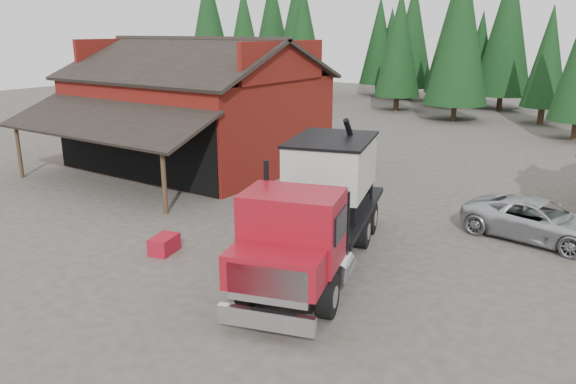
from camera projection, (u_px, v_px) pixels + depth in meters
The scene contains 8 objects.
ground at pixel (236, 259), 19.13m from camera, with size 120.00×120.00×0.00m, color #433D35.
red_barn at pixel (197, 117), 32.20m from camera, with size 12.80×13.63×7.18m.
conifer_backdrop at pixel (524, 113), 52.36m from camera, with size 76.00×16.00×16.00m, color black, non-canonical shape.
near_pine_a at pixel (244, 42), 51.48m from camera, with size 4.40×4.40×11.40m.
near_pine_d at pixel (460, 31), 46.15m from camera, with size 5.28×5.28×13.40m.
feed_truck at pixel (319, 203), 18.14m from camera, with size 5.55×10.50×4.58m.
silver_car at pixel (538, 220), 20.75m from camera, with size 2.46×5.33×1.48m, color #B5B7BD.
equip_box at pixel (164, 244), 19.63m from camera, with size 0.70×1.10×0.60m, color maroon.
Camera 1 is at (11.51, -13.61, 7.54)m, focal length 35.00 mm.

